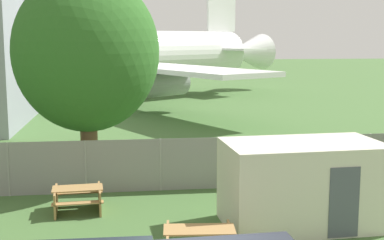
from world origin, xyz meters
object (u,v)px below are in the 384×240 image
(tree_near_hangar, at_px, (86,53))
(picnic_bench_open_grass, at_px, (199,240))
(portable_cabin, at_px, (302,184))
(picnic_bench_near_cabin, at_px, (78,197))
(airplane, at_px, (86,57))

(tree_near_hangar, bearing_deg, picnic_bench_open_grass, -68.21)
(portable_cabin, bearing_deg, picnic_bench_near_cabin, 159.57)
(portable_cabin, relative_size, picnic_bench_near_cabin, 2.81)
(tree_near_hangar, bearing_deg, portable_cabin, -41.73)
(airplane, bearing_deg, picnic_bench_near_cabin, 57.11)
(portable_cabin, xyz_separation_m, picnic_bench_open_grass, (-3.23, -1.99, -0.72))
(airplane, xyz_separation_m, tree_near_hangar, (1.51, -22.37, 0.98))
(airplane, xyz_separation_m, picnic_bench_open_grass, (4.54, -29.94, -3.29))
(picnic_bench_open_grass, height_order, tree_near_hangar, tree_near_hangar)
(portable_cabin, distance_m, picnic_bench_open_grass, 3.86)
(airplane, xyz_separation_m, picnic_bench_near_cabin, (1.36, -25.95, -3.30))
(tree_near_hangar, bearing_deg, airplane, 93.87)
(airplane, bearing_deg, picnic_bench_open_grass, 62.74)
(airplane, distance_m, picnic_bench_near_cabin, 26.20)
(tree_near_hangar, bearing_deg, picnic_bench_near_cabin, -92.48)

